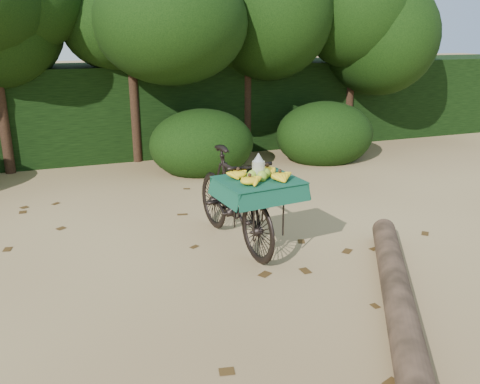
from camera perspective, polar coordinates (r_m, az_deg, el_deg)
name	(u,v)px	position (r m, az deg, el deg)	size (l,w,h in m)	color
ground	(175,295)	(5.11, -7.32, -11.43)	(80.00, 80.00, 0.00)	tan
vendor_bicycle	(235,198)	(5.97, -0.61, -0.65)	(0.92, 1.98, 1.17)	black
fallen_log	(400,308)	(4.81, 17.52, -12.34)	(0.27, 0.27, 3.78)	brown
hedge_backdrop	(104,110)	(10.83, -15.05, 8.85)	(26.00, 1.80, 1.80)	black
tree_row	(66,57)	(9.89, -18.98, 14.12)	(14.50, 2.00, 4.00)	black
bush_clumps	(147,151)	(9.02, -10.44, 4.52)	(8.80, 1.70, 0.90)	black
leaf_litter	(162,267)	(5.68, -8.80, -8.31)	(7.00, 7.30, 0.01)	#442C12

